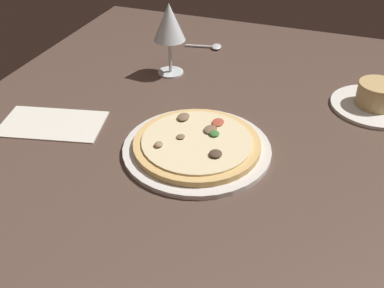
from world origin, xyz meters
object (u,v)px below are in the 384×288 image
object	(u,v)px
pizza_main	(195,145)
ramekin_on_saucer	(376,99)
wine_glass_far	(169,24)
paper_menu	(52,124)
spoon	(212,47)

from	to	relation	value
pizza_main	ramekin_on_saucer	distance (cm)	42.94
wine_glass_far	paper_menu	bearing A→B (deg)	-24.69
wine_glass_far	paper_menu	distance (cm)	36.16
pizza_main	ramekin_on_saucer	size ratio (longest dim) A/B	1.50
pizza_main	ramekin_on_saucer	world-z (taller)	ramekin_on_saucer
paper_menu	spoon	world-z (taller)	spoon
ramekin_on_saucer	spoon	xyz separation A→B (cm)	(-18.96, -43.76, -1.66)
paper_menu	ramekin_on_saucer	bearing A→B (deg)	102.50
ramekin_on_saucer	pizza_main	bearing A→B (deg)	-47.89
wine_glass_far	spoon	distance (cm)	22.71
wine_glass_far	spoon	xyz separation A→B (cm)	(-18.37, 5.05, -12.35)
pizza_main	wine_glass_far	size ratio (longest dim) A/B	1.60
wine_glass_far	pizza_main	bearing A→B (deg)	29.99
ramekin_on_saucer	wine_glass_far	xyz separation A→B (cm)	(-0.59, -48.81, 10.70)
spoon	ramekin_on_saucer	bearing A→B (deg)	66.57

